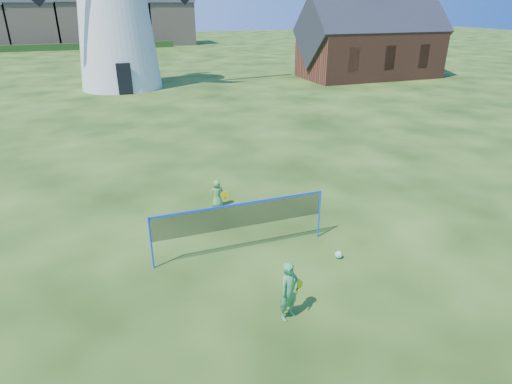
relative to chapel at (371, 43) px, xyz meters
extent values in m
plane|color=black|center=(-21.41, -26.37, -3.23)|extent=(220.00, 220.00, 0.00)
cube|color=black|center=(-23.22, -1.07, -2.02)|extent=(1.10, 0.13, 2.43)
cube|color=black|center=(-23.22, -0.40, 2.29)|extent=(0.77, 0.13, 0.99)
cube|color=brown|center=(0.00, 0.00, -1.08)|extent=(12.94, 6.47, 4.31)
cube|color=#2D3035|center=(0.00, 0.00, 1.08)|extent=(13.58, 6.59, 6.59)
cube|color=black|center=(-3.77, -3.18, -1.08)|extent=(1.08, 0.11, 2.16)
cube|color=black|center=(0.00, -3.18, -1.08)|extent=(1.08, 0.11, 2.16)
cube|color=black|center=(3.77, -3.18, -1.08)|extent=(1.08, 0.11, 2.16)
cylinder|color=blue|center=(-24.42, -26.54, -2.46)|extent=(0.05, 0.05, 1.55)
cylinder|color=blue|center=(-19.42, -26.54, -2.46)|extent=(0.05, 0.05, 1.55)
cube|color=black|center=(-21.92, -26.54, -2.08)|extent=(5.00, 0.02, 0.70)
cube|color=blue|center=(-21.92, -26.54, -1.71)|extent=(5.00, 0.02, 0.06)
imported|color=#39904E|center=(-21.79, -29.60, -2.51)|extent=(0.62, 0.53, 1.44)
cylinder|color=yellow|center=(-21.51, -29.42, -2.53)|extent=(0.28, 0.02, 0.28)
cube|color=yellow|center=(-21.51, -29.42, -2.70)|extent=(0.03, 0.02, 0.20)
imported|color=#4D9347|center=(-21.78, -23.44, -2.72)|extent=(0.52, 0.36, 1.01)
cylinder|color=yellow|center=(-21.56, -23.66, -2.71)|extent=(0.28, 0.02, 0.28)
cube|color=yellow|center=(-21.56, -23.66, -2.88)|extent=(0.03, 0.02, 0.20)
sphere|color=green|center=(-19.44, -27.83, -3.12)|extent=(0.22, 0.22, 0.22)
cube|color=#9D8468|center=(-33.65, 45.63, 0.22)|extent=(6.88, 8.00, 6.91)
cube|color=#9D8468|center=(-26.71, 45.63, 0.28)|extent=(6.40, 8.00, 7.02)
cube|color=#9D8468|center=(-19.45, 45.63, 0.18)|extent=(7.53, 8.00, 6.81)
cube|color=#4C4C54|center=(-19.45, 45.63, 4.08)|extent=(7.83, 8.40, 1.00)
cube|color=#9D8468|center=(-11.64, 45.63, 0.24)|extent=(7.47, 8.00, 6.95)
camera|label=1|loc=(-25.12, -36.60, 3.33)|focal=29.66mm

